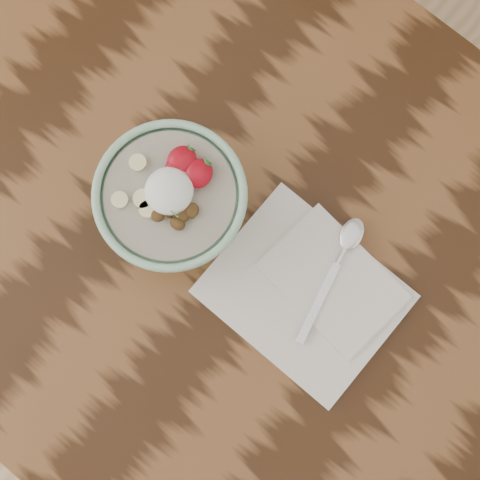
% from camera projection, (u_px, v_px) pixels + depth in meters
% --- Properties ---
extents(table, '(1.60, 0.90, 0.75)m').
position_uv_depth(table, '(263.00, 265.00, 1.05)').
color(table, black).
rests_on(table, ground).
extents(breakfast_bowl, '(0.20, 0.20, 0.14)m').
position_uv_depth(breakfast_bowl, '(173.00, 201.00, 0.90)').
color(breakfast_bowl, '#94C7A4').
rests_on(breakfast_bowl, table).
extents(napkin, '(0.26, 0.22, 0.02)m').
position_uv_depth(napkin, '(310.00, 291.00, 0.94)').
color(napkin, silver).
rests_on(napkin, table).
extents(spoon, '(0.06, 0.19, 0.01)m').
position_uv_depth(spoon, '(343.00, 251.00, 0.94)').
color(spoon, silver).
rests_on(spoon, napkin).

